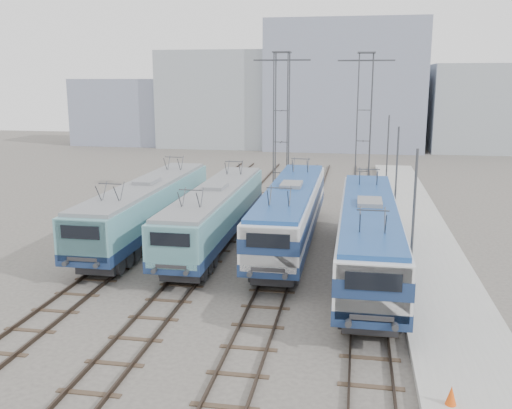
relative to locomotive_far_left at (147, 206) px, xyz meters
The scene contains 16 objects.
ground 11.81m from the locomotive_far_left, 54.42° to the right, with size 160.00×160.00×0.00m, color #514C47.
platform 17.14m from the locomotive_far_left, ahead, with size 4.00×70.00×0.30m, color #9E9E99.
locomotive_far_left is the anchor object (origin of this frame).
locomotive_center_left 4.52m from the locomotive_far_left, ahead, with size 2.75×17.37×3.27m.
locomotive_center_right 9.00m from the locomotive_far_left, ahead, with size 2.87×18.15×3.41m.
locomotive_far_right 14.18m from the locomotive_far_left, 17.83° to the right, with size 2.92×18.46×3.47m.
catenary_tower_west 14.93m from the locomotive_far_left, 61.75° to the left, with size 4.50×1.20×12.00m.
catenary_tower_east 20.18m from the locomotive_far_left, 47.71° to the left, with size 4.50×1.20×12.00m.
mast_front 17.10m from the locomotive_far_left, 25.85° to the right, with size 0.12×0.12×7.00m, color #3F4247.
mast_mid 16.06m from the locomotive_far_left, 16.56° to the left, with size 0.12×0.12×7.00m, color #3F4247.
mast_rear 22.62m from the locomotive_far_left, 47.18° to the left, with size 0.12×0.12×7.00m, color #3F4247.
safety_cone 22.97m from the locomotive_far_left, 46.28° to the right, with size 0.34×0.34×0.61m, color #E54E0F.
building_west 53.28m from the locomotive_far_left, 97.85° to the left, with size 18.00×12.00×14.00m, color #98A1A9.
building_center 54.08m from the locomotive_far_left, 78.44° to the left, with size 22.00×14.00×18.00m, color #828AA2.
building_east 61.01m from the locomotive_far_left, 59.67° to the left, with size 16.00×12.00×12.00m, color #98A1A9.
building_far_west 57.54m from the locomotive_far_left, 113.86° to the left, with size 14.00×10.00×10.00m, color #828AA2.
Camera 1 is at (5.98, -23.46, 9.94)m, focal length 40.00 mm.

